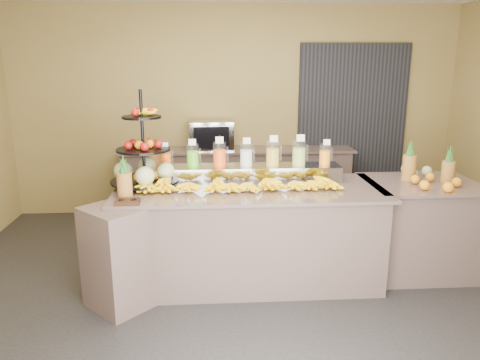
{
  "coord_description": "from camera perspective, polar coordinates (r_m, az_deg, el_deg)",
  "views": [
    {
      "loc": [
        -0.37,
        -3.88,
        2.11
      ],
      "look_at": [
        -0.09,
        0.3,
        1.01
      ],
      "focal_mm": 35.0,
      "sensor_mm": 36.0,
      "label": 1
    }
  ],
  "objects": [
    {
      "name": "juice_pitcher_milk",
      "position": [
        4.57,
        0.76,
        2.98
      ],
      "size": [
        0.12,
        0.13,
        0.3
      ],
      "color": "silver",
      "rests_on": "pitcher_tray"
    },
    {
      "name": "pitcher_tray",
      "position": [
        4.6,
        0.75,
        0.84
      ],
      "size": [
        1.85,
        0.3,
        0.15
      ],
      "primitive_type": "cube",
      "color": "gray",
      "rests_on": "buffet_counter"
    },
    {
      "name": "fruit_stand",
      "position": [
        4.46,
        -11.08,
        2.15
      ],
      "size": [
        0.75,
        0.75,
        0.9
      ],
      "rotation": [
        0.0,
        0.0,
        0.18
      ],
      "color": "black",
      "rests_on": "buffet_counter"
    },
    {
      "name": "banana_heap",
      "position": [
        4.29,
        0.23,
        -0.36
      ],
      "size": [
        1.91,
        0.17,
        0.16
      ],
      "color": "yellow",
      "rests_on": "buffet_counter"
    },
    {
      "name": "pineapple_left_b",
      "position": [
        4.76,
        -10.36,
        2.25
      ],
      "size": [
        0.16,
        0.16,
        0.45
      ],
      "rotation": [
        0.0,
        0.0,
        -0.18
      ],
      "color": "brown",
      "rests_on": "buffet_counter"
    },
    {
      "name": "juice_pitcher_lime",
      "position": [
        4.63,
        7.19,
        3.15
      ],
      "size": [
        0.13,
        0.14,
        0.32
      ],
      "color": "silver",
      "rests_on": "pitcher_tray"
    },
    {
      "name": "right_fruit_pile",
      "position": [
        4.83,
        22.23,
        0.47
      ],
      "size": [
        0.48,
        0.46,
        0.25
      ],
      "color": "brown",
      "rests_on": "right_counter"
    },
    {
      "name": "back_ledge",
      "position": [
        6.35,
        -0.33,
        -0.28
      ],
      "size": [
        3.1,
        0.55,
        0.93
      ],
      "color": "gray",
      "rests_on": "ground"
    },
    {
      "name": "juice_pitcher_orange_a",
      "position": [
        4.57,
        -9.04,
        2.65
      ],
      "size": [
        0.11,
        0.11,
        0.26
      ],
      "color": "silver",
      "rests_on": "pitcher_tray"
    },
    {
      "name": "ground",
      "position": [
        4.43,
        1.49,
        -13.73
      ],
      "size": [
        6.0,
        6.0,
        0.0
      ],
      "primitive_type": "plane",
      "color": "black",
      "rests_on": "ground"
    },
    {
      "name": "juice_pitcher_lemon",
      "position": [
        4.59,
        4.0,
        3.11
      ],
      "size": [
        0.13,
        0.14,
        0.32
      ],
      "color": "silver",
      "rests_on": "pitcher_tray"
    },
    {
      "name": "juice_pitcher_green",
      "position": [
        4.56,
        -5.78,
        2.85
      ],
      "size": [
        0.12,
        0.12,
        0.29
      ],
      "color": "silver",
      "rests_on": "pitcher_tray"
    },
    {
      "name": "pineapple_left_a",
      "position": [
        4.14,
        -13.91,
        -0.24
      ],
      "size": [
        0.13,
        0.13,
        0.38
      ],
      "rotation": [
        0.0,
        0.0,
        0.26
      ],
      "color": "brown",
      "rests_on": "buffet_counter"
    },
    {
      "name": "juice_pitcher_orange_b",
      "position": [
        4.55,
        -2.51,
        2.99
      ],
      "size": [
        0.13,
        0.13,
        0.31
      ],
      "color": "silver",
      "rests_on": "pitcher_tray"
    },
    {
      "name": "right_counter",
      "position": [
        5.02,
        20.86,
        -5.36
      ],
      "size": [
        1.08,
        0.88,
        0.93
      ],
      "color": "gray",
      "rests_on": "ground"
    },
    {
      "name": "condiment_caddy",
      "position": [
        4.01,
        -13.55,
        -2.57
      ],
      "size": [
        0.2,
        0.16,
        0.03
      ],
      "primitive_type": "cube",
      "rotation": [
        0.0,
        0.0,
        0.04
      ],
      "color": "black",
      "rests_on": "buffet_counter"
    },
    {
      "name": "room_envelope",
      "position": [
        4.7,
        3.07,
        11.85
      ],
      "size": [
        6.04,
        5.02,
        2.82
      ],
      "color": "olive",
      "rests_on": "ground"
    },
    {
      "name": "buffet_counter",
      "position": [
        4.46,
        -0.27,
        -6.92
      ],
      "size": [
        2.75,
        1.25,
        0.93
      ],
      "color": "gray",
      "rests_on": "ground"
    },
    {
      "name": "juice_pitcher_orange_c",
      "position": [
        4.69,
        10.31,
        2.95
      ],
      "size": [
        0.11,
        0.12,
        0.27
      ],
      "color": "silver",
      "rests_on": "pitcher_tray"
    },
    {
      "name": "oven_warmer",
      "position": [
        6.21,
        -3.53,
        5.5
      ],
      "size": [
        0.59,
        0.43,
        0.38
      ],
      "primitive_type": "cube",
      "rotation": [
        0.0,
        0.0,
        0.05
      ],
      "color": "gray",
      "rests_on": "back_ledge"
    }
  ]
}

